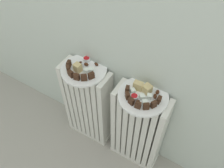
# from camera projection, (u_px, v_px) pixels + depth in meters

# --- Properties ---
(radiator_left) EXTENTS (0.30, 0.13, 0.61)m
(radiator_left) POSITION_uv_depth(u_px,v_px,m) (88.00, 105.00, 1.48)
(radiator_left) COLOR silver
(radiator_left) RESTS_ON ground_plane
(radiator_right) EXTENTS (0.30, 0.13, 0.61)m
(radiator_right) POSITION_uv_depth(u_px,v_px,m) (138.00, 130.00, 1.36)
(radiator_right) COLOR silver
(radiator_right) RESTS_ON ground_plane
(plate_left) EXTENTS (0.25, 0.25, 0.01)m
(plate_left) POSITION_uv_depth(u_px,v_px,m) (84.00, 70.00, 1.24)
(plate_left) COLOR white
(plate_left) RESTS_ON radiator_left
(plate_right) EXTENTS (0.25, 0.25, 0.01)m
(plate_right) POSITION_uv_depth(u_px,v_px,m) (143.00, 96.00, 1.13)
(plate_right) COLOR white
(plate_right) RESTS_ON radiator_right
(dark_cake_slice_left_0) EXTENTS (0.03, 0.03, 0.04)m
(dark_cake_slice_left_0) POSITION_uv_depth(u_px,v_px,m) (69.00, 64.00, 1.24)
(dark_cake_slice_left_0) COLOR #382114
(dark_cake_slice_left_0) RESTS_ON plate_left
(dark_cake_slice_left_1) EXTENTS (0.03, 0.03, 0.04)m
(dark_cake_slice_left_1) POSITION_uv_depth(u_px,v_px,m) (68.00, 69.00, 1.21)
(dark_cake_slice_left_1) COLOR #382114
(dark_cake_slice_left_1) RESTS_ON plate_left
(dark_cake_slice_left_2) EXTENTS (0.03, 0.03, 0.04)m
(dark_cake_slice_left_2) POSITION_uv_depth(u_px,v_px,m) (71.00, 74.00, 1.19)
(dark_cake_slice_left_2) COLOR #382114
(dark_cake_slice_left_2) RESTS_ON plate_left
(dark_cake_slice_left_3) EXTENTS (0.03, 0.02, 0.04)m
(dark_cake_slice_left_3) POSITION_uv_depth(u_px,v_px,m) (77.00, 77.00, 1.18)
(dark_cake_slice_left_3) COLOR #382114
(dark_cake_slice_left_3) RESTS_ON plate_left
(dark_cake_slice_left_4) EXTENTS (0.04, 0.03, 0.04)m
(dark_cake_slice_left_4) POSITION_uv_depth(u_px,v_px,m) (84.00, 78.00, 1.17)
(dark_cake_slice_left_4) COLOR #382114
(dark_cake_slice_left_4) RESTS_ON plate_left
(dark_cake_slice_left_5) EXTENTS (0.03, 0.04, 0.04)m
(dark_cake_slice_left_5) POSITION_uv_depth(u_px,v_px,m) (91.00, 76.00, 1.18)
(dark_cake_slice_left_5) COLOR #382114
(dark_cake_slice_left_5) RESTS_ON plate_left
(marble_cake_slice_left_0) EXTENTS (0.04, 0.04, 0.05)m
(marble_cake_slice_left_0) POSITION_uv_depth(u_px,v_px,m) (78.00, 68.00, 1.21)
(marble_cake_slice_left_0) COLOR tan
(marble_cake_slice_left_0) RESTS_ON plate_left
(turkish_delight_left_0) EXTENTS (0.03, 0.03, 0.02)m
(turkish_delight_left_0) POSITION_uv_depth(u_px,v_px,m) (91.00, 70.00, 1.22)
(turkish_delight_left_0) COLOR white
(turkish_delight_left_0) RESTS_ON plate_left
(turkish_delight_left_1) EXTENTS (0.02, 0.02, 0.02)m
(turkish_delight_left_1) POSITION_uv_depth(u_px,v_px,m) (86.00, 71.00, 1.22)
(turkish_delight_left_1) COLOR white
(turkish_delight_left_1) RESTS_ON plate_left
(medjool_date_left_0) EXTENTS (0.02, 0.03, 0.02)m
(medjool_date_left_0) POSITION_uv_depth(u_px,v_px,m) (80.00, 63.00, 1.26)
(medjool_date_left_0) COLOR #3D1E0F
(medjool_date_left_0) RESTS_ON plate_left
(medjool_date_left_1) EXTENTS (0.03, 0.02, 0.02)m
(medjool_date_left_1) POSITION_uv_depth(u_px,v_px,m) (86.00, 64.00, 1.25)
(medjool_date_left_1) COLOR #3D1E0F
(medjool_date_left_1) RESTS_ON plate_left
(medjool_date_left_2) EXTENTS (0.03, 0.03, 0.01)m
(medjool_date_left_2) POSITION_uv_depth(u_px,v_px,m) (96.00, 64.00, 1.25)
(medjool_date_left_2) COLOR #3D1E0F
(medjool_date_left_2) RESTS_ON plate_left
(jam_bowl_left) EXTENTS (0.04, 0.04, 0.02)m
(jam_bowl_left) POSITION_uv_depth(u_px,v_px,m) (87.00, 59.00, 1.27)
(jam_bowl_left) COLOR white
(jam_bowl_left) RESTS_ON plate_left
(dark_cake_slice_right_0) EXTENTS (0.02, 0.03, 0.04)m
(dark_cake_slice_right_0) POSITION_uv_depth(u_px,v_px,m) (127.00, 90.00, 1.12)
(dark_cake_slice_right_0) COLOR #382114
(dark_cake_slice_right_0) RESTS_ON plate_right
(dark_cake_slice_right_1) EXTENTS (0.03, 0.03, 0.04)m
(dark_cake_slice_right_1) POSITION_uv_depth(u_px,v_px,m) (127.00, 96.00, 1.10)
(dark_cake_slice_right_1) COLOR #382114
(dark_cake_slice_right_1) RESTS_ON plate_right
(dark_cake_slice_right_2) EXTENTS (0.03, 0.03, 0.04)m
(dark_cake_slice_right_2) POSITION_uv_depth(u_px,v_px,m) (131.00, 101.00, 1.08)
(dark_cake_slice_right_2) COLOR #382114
(dark_cake_slice_right_2) RESTS_ON plate_right
(dark_cake_slice_right_3) EXTENTS (0.03, 0.02, 0.04)m
(dark_cake_slice_right_3) POSITION_uv_depth(u_px,v_px,m) (138.00, 105.00, 1.06)
(dark_cake_slice_right_3) COLOR #382114
(dark_cake_slice_right_3) RESTS_ON plate_right
(dark_cake_slice_right_4) EXTENTS (0.03, 0.03, 0.04)m
(dark_cake_slice_right_4) POSITION_uv_depth(u_px,v_px,m) (146.00, 106.00, 1.06)
(dark_cake_slice_right_4) COLOR #382114
(dark_cake_slice_right_4) RESTS_ON plate_right
(dark_cake_slice_right_5) EXTENTS (0.03, 0.03, 0.04)m
(dark_cake_slice_right_5) POSITION_uv_depth(u_px,v_px,m) (154.00, 104.00, 1.06)
(dark_cake_slice_right_5) COLOR #382114
(dark_cake_slice_right_5) RESTS_ON plate_right
(dark_cake_slice_right_6) EXTENTS (0.02, 0.03, 0.04)m
(dark_cake_slice_right_6) POSITION_uv_depth(u_px,v_px,m) (159.00, 100.00, 1.08)
(dark_cake_slice_right_6) COLOR #382114
(dark_cake_slice_right_6) RESTS_ON plate_right
(marble_cake_slice_right_0) EXTENTS (0.05, 0.03, 0.04)m
(marble_cake_slice_right_0) POSITION_uv_depth(u_px,v_px,m) (138.00, 86.00, 1.13)
(marble_cake_slice_right_0) COLOR tan
(marble_cake_slice_right_0) RESTS_ON plate_right
(marble_cake_slice_right_1) EXTENTS (0.05, 0.05, 0.04)m
(marble_cake_slice_right_1) POSITION_uv_depth(u_px,v_px,m) (147.00, 89.00, 1.12)
(marble_cake_slice_right_1) COLOR tan
(marble_cake_slice_right_1) RESTS_ON plate_right
(turkish_delight_right_0) EXTENTS (0.03, 0.03, 0.02)m
(turkish_delight_right_0) POSITION_uv_depth(u_px,v_px,m) (133.00, 91.00, 1.12)
(turkish_delight_right_0) COLOR white
(turkish_delight_right_0) RESTS_ON plate_right
(turkish_delight_right_1) EXTENTS (0.03, 0.03, 0.02)m
(turkish_delight_right_1) POSITION_uv_depth(u_px,v_px,m) (149.00, 96.00, 1.10)
(turkish_delight_right_1) COLOR white
(turkish_delight_right_1) RESTS_ON plate_right
(turkish_delight_right_2) EXTENTS (0.03, 0.03, 0.02)m
(turkish_delight_right_2) POSITION_uv_depth(u_px,v_px,m) (145.00, 102.00, 1.08)
(turkish_delight_right_2) COLOR white
(turkish_delight_right_2) RESTS_ON plate_right
(turkish_delight_right_3) EXTENTS (0.03, 0.03, 0.02)m
(turkish_delight_right_3) POSITION_uv_depth(u_px,v_px,m) (142.00, 97.00, 1.10)
(turkish_delight_right_3) COLOR white
(turkish_delight_right_3) RESTS_ON plate_right
(medjool_date_right_0) EXTENTS (0.02, 0.03, 0.02)m
(medjool_date_right_0) POSITION_uv_depth(u_px,v_px,m) (158.00, 92.00, 1.12)
(medjool_date_right_0) COLOR #3D1E0F
(medjool_date_right_0) RESTS_ON plate_right
(medjool_date_right_1) EXTENTS (0.03, 0.03, 0.02)m
(medjool_date_right_1) POSITION_uv_depth(u_px,v_px,m) (138.00, 102.00, 1.08)
(medjool_date_right_1) COLOR #3D1E0F
(medjool_date_right_1) RESTS_ON plate_right
(medjool_date_right_2) EXTENTS (0.03, 0.03, 0.01)m
(medjool_date_right_2) POSITION_uv_depth(u_px,v_px,m) (155.00, 96.00, 1.11)
(medjool_date_right_2) COLOR #3D1E0F
(medjool_date_right_2) RESTS_ON plate_right
(jam_bowl_right) EXTENTS (0.04, 0.04, 0.02)m
(jam_bowl_right) POSITION_uv_depth(u_px,v_px,m) (134.00, 97.00, 1.10)
(jam_bowl_right) COLOR white
(jam_bowl_right) RESTS_ON plate_right
(fork) EXTENTS (0.04, 0.09, 0.00)m
(fork) POSITION_uv_depth(u_px,v_px,m) (81.00, 69.00, 1.24)
(fork) COLOR #B7B7BC
(fork) RESTS_ON plate_left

